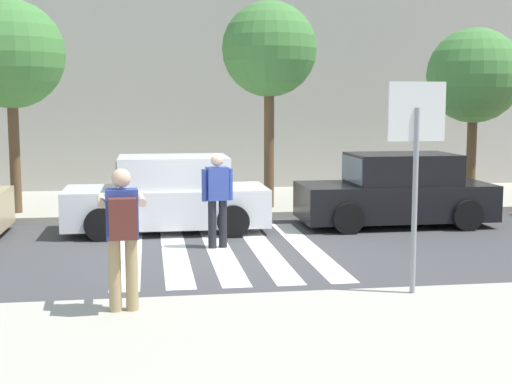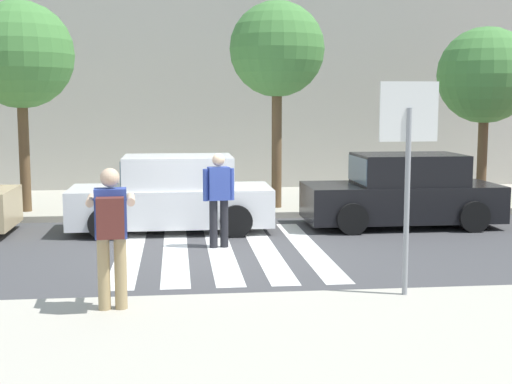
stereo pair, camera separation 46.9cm
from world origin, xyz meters
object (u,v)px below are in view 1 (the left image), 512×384
object	(u,v)px
pedestrian_crossing	(217,195)
parked_car_black	(396,192)
stop_sign	(416,140)
photographer_with_backpack	(122,227)
parked_car_white	(168,196)
street_tree_center	(269,51)
street_tree_east	(474,76)
street_tree_west	(10,55)

from	to	relation	value
pedestrian_crossing	parked_car_black	distance (m)	4.45
stop_sign	photographer_with_backpack	distance (m)	3.88
parked_car_white	pedestrian_crossing	bearing A→B (deg)	-65.59
street_tree_center	street_tree_east	size ratio (longest dim) A/B	1.12
photographer_with_backpack	parked_car_white	size ratio (longest dim) A/B	0.42
pedestrian_crossing	street_tree_center	xyz separation A→B (m)	(1.62, 3.95, 2.86)
stop_sign	pedestrian_crossing	distance (m)	4.68
stop_sign	parked_car_white	world-z (taller)	stop_sign
street_tree_west	photographer_with_backpack	bearing A→B (deg)	-72.03
street_tree_west	parked_car_white	bearing A→B (deg)	-32.26
stop_sign	pedestrian_crossing	world-z (taller)	stop_sign
stop_sign	parked_car_white	distance (m)	6.69
photographer_with_backpack	street_tree_east	size ratio (longest dim) A/B	0.40
street_tree_east	photographer_with_backpack	bearing A→B (deg)	-135.25
street_tree_east	street_tree_center	bearing A→B (deg)	-179.95
photographer_with_backpack	stop_sign	bearing A→B (deg)	4.35
pedestrian_crossing	parked_car_black	xyz separation A→B (m)	(4.04, 1.83, -0.25)
photographer_with_backpack	parked_car_white	distance (m)	6.14
street_tree_west	pedestrian_crossing	bearing A→B (deg)	-43.27
parked_car_white	street_tree_west	world-z (taller)	street_tree_west
stop_sign	street_tree_west	world-z (taller)	street_tree_west
photographer_with_backpack	parked_car_white	bearing A→B (deg)	83.29
stop_sign	street_tree_west	distance (m)	10.30
photographer_with_backpack	street_tree_west	xyz separation A→B (m)	(-2.66, 8.21, 2.51)
photographer_with_backpack	street_tree_center	xyz separation A→B (m)	(3.17, 8.20, 2.67)
photographer_with_backpack	parked_car_black	size ratio (longest dim) A/B	0.42
parked_car_white	stop_sign	bearing A→B (deg)	-62.45
photographer_with_backpack	pedestrian_crossing	bearing A→B (deg)	70.01
photographer_with_backpack	parked_car_black	xyz separation A→B (m)	(5.59, 6.08, -0.44)
stop_sign	street_tree_west	xyz separation A→B (m)	(-6.40, 7.93, 1.52)
street_tree_west	stop_sign	bearing A→B (deg)	-51.08
parked_car_white	street_tree_east	size ratio (longest dim) A/B	0.95
stop_sign	parked_car_black	xyz separation A→B (m)	(1.85, 5.80, -1.43)
street_tree_east	parked_car_black	bearing A→B (deg)	-141.68
pedestrian_crossing	photographer_with_backpack	bearing A→B (deg)	-109.99
parked_car_white	photographer_with_backpack	bearing A→B (deg)	-96.71
stop_sign	street_tree_east	distance (m)	9.19
parked_car_white	parked_car_black	xyz separation A→B (m)	(4.87, -0.00, 0.00)
stop_sign	pedestrian_crossing	size ratio (longest dim) A/B	1.60
stop_sign	street_tree_east	bearing A→B (deg)	60.19
parked_car_black	parked_car_white	bearing A→B (deg)	180.00
street_tree_east	parked_car_white	bearing A→B (deg)	-164.32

